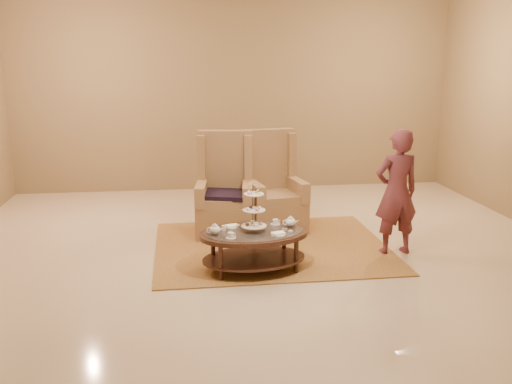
{
  "coord_description": "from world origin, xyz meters",
  "views": [
    {
      "loc": [
        -0.97,
        -6.52,
        2.43
      ],
      "look_at": [
        -0.1,
        0.2,
        0.82
      ],
      "focal_mm": 40.0,
      "sensor_mm": 36.0,
      "label": 1
    }
  ],
  "objects": [
    {
      "name": "tea_table",
      "position": [
        -0.19,
        -0.3,
        0.39
      ],
      "size": [
        1.37,
        1.03,
        1.06
      ],
      "rotation": [
        0.0,
        0.0,
        0.13
      ],
      "color": "black",
      "rests_on": "ground"
    },
    {
      "name": "armchair_left",
      "position": [
        -0.4,
        1.22,
        0.48
      ],
      "size": [
        0.85,
        0.88,
        1.42
      ],
      "rotation": [
        0.0,
        0.0,
        -0.12
      ],
      "color": "#9B7248",
      "rests_on": "ground"
    },
    {
      "name": "rug",
      "position": [
        0.14,
        0.48,
        0.01
      ],
      "size": [
        3.02,
        2.52,
        0.02
      ],
      "rotation": [
        0.0,
        0.0,
        0.01
      ],
      "color": "#AC813D",
      "rests_on": "ground"
    },
    {
      "name": "wall_back",
      "position": [
        0.0,
        4.0,
        1.75
      ],
      "size": [
        8.0,
        0.04,
        3.5
      ],
      "primitive_type": "cube",
      "color": "olive",
      "rests_on": "ground"
    },
    {
      "name": "person",
      "position": [
        1.64,
        0.07,
        0.79
      ],
      "size": [
        0.62,
        0.45,
        1.58
      ],
      "rotation": [
        0.0,
        0.0,
        3.27
      ],
      "color": "#5F2830",
      "rests_on": "ground"
    },
    {
      "name": "ceiling",
      "position": [
        0.0,
        0.0,
        0.0
      ],
      "size": [
        8.0,
        8.0,
        0.02
      ],
      "primitive_type": "cube",
      "color": "beige",
      "rests_on": "ground"
    },
    {
      "name": "armchair_right",
      "position": [
        0.28,
        1.29,
        0.48
      ],
      "size": [
        0.89,
        0.91,
        1.42
      ],
      "rotation": [
        0.0,
        0.0,
        0.17
      ],
      "color": "#9B7248",
      "rests_on": "ground"
    },
    {
      "name": "ground",
      "position": [
        0.0,
        0.0,
        0.0
      ],
      "size": [
        8.0,
        8.0,
        0.0
      ],
      "primitive_type": "plane",
      "color": "beige",
      "rests_on": "ground"
    }
  ]
}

